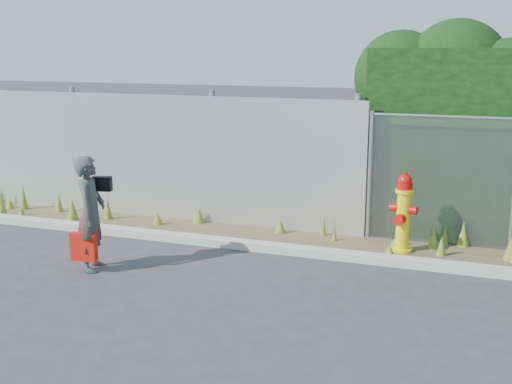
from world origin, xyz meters
The scene contains 8 objects.
ground centered at (0.00, 0.00, 0.00)m, with size 80.00×80.00×0.00m, color #333335.
curb centered at (0.00, 1.80, 0.06)m, with size 16.00×0.22×0.12m, color #ACA39B.
weed_strip centered at (0.46, 2.49, 0.15)m, with size 16.00×1.29×0.55m.
corrugated_fence centered at (-3.25, 3.01, 1.10)m, with size 8.50×0.21×2.30m.
fire_hydrant centered at (1.66, 2.40, 0.60)m, with size 0.41×0.37×1.24m.
woman centered at (-2.29, 0.24, 0.80)m, with size 0.58×0.38×1.60m, color #0F635A.
red_tote_bag centered at (-2.32, 0.08, 0.37)m, with size 0.35×0.13×0.46m.
black_shoulder_bag centered at (-2.22, 0.46, 1.17)m, with size 0.27×0.11×0.20m.
Camera 1 is at (2.66, -6.99, 3.04)m, focal length 45.00 mm.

